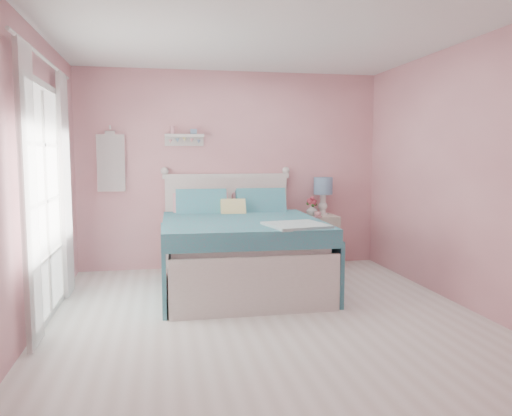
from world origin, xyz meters
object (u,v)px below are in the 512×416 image
object	(u,v)px
nightstand	(318,241)
teacup	(318,214)
bed	(239,250)
vase	(312,210)
table_lamp	(323,189)

from	to	relation	value
nightstand	teacup	bearing A→B (deg)	-109.11
bed	teacup	distance (m)	1.35
nightstand	teacup	xyz separation A→B (m)	(-0.06, -0.18, 0.38)
nightstand	vase	world-z (taller)	vase
vase	teacup	size ratio (longest dim) A/B	1.71
nightstand	table_lamp	distance (m)	0.71
nightstand	teacup	world-z (taller)	teacup
table_lamp	teacup	size ratio (longest dim) A/B	5.57
nightstand	table_lamp	size ratio (longest dim) A/B	1.38
vase	bed	bearing A→B (deg)	-144.01
nightstand	vase	distance (m)	0.43
table_lamp	teacup	world-z (taller)	table_lamp
bed	teacup	bearing A→B (deg)	30.91
teacup	nightstand	bearing A→B (deg)	70.89
teacup	table_lamp	bearing A→B (deg)	59.17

